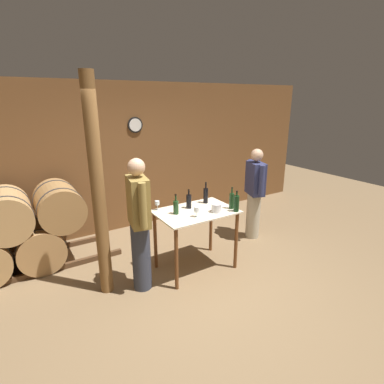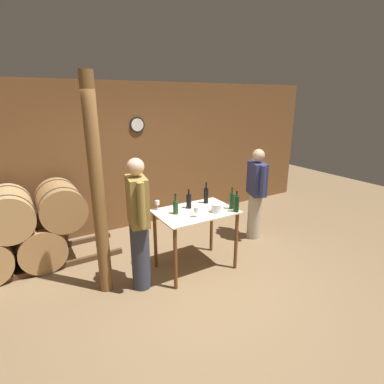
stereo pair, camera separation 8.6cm
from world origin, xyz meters
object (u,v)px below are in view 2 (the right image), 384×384
(wine_glass_near_center, at_px, (196,210))
(wine_glass_near_left, at_px, (157,203))
(wine_bottle_right, at_px, (236,203))
(ice_bucket, at_px, (216,208))
(wine_bottle_far_left, at_px, (176,207))
(wine_bottle_far_right, at_px, (232,201))
(person_visitor_with_scarf, at_px, (256,193))
(person_host, at_px, (139,223))
(wine_bottle_center, at_px, (206,195))
(wine_bottle_left, at_px, (189,201))
(wooden_post, at_px, (97,191))

(wine_glass_near_center, bearing_deg, wine_glass_near_left, 122.73)
(wine_bottle_right, bearing_deg, ice_bucket, 153.11)
(wine_bottle_far_left, distance_m, wine_glass_near_left, 0.31)
(wine_bottle_far_right, bearing_deg, wine_glass_near_left, 151.06)
(person_visitor_with_scarf, bearing_deg, wine_bottle_far_right, -150.94)
(wine_bottle_far_left, bearing_deg, ice_bucket, -24.46)
(wine_bottle_far_left, distance_m, wine_bottle_far_right, 0.81)
(person_host, bearing_deg, person_visitor_with_scarf, 9.39)
(wine_bottle_far_left, height_order, person_visitor_with_scarf, person_visitor_with_scarf)
(wine_bottle_far_left, relative_size, wine_bottle_center, 0.86)
(wine_bottle_left, bearing_deg, ice_bucket, -54.04)
(wine_bottle_far_left, xyz_separation_m, wine_bottle_far_right, (0.77, -0.23, 0.02))
(wine_bottle_far_left, height_order, ice_bucket, wine_bottle_far_left)
(wine_bottle_left, height_order, wine_bottle_far_right, wine_bottle_far_right)
(wine_glass_near_left, height_order, person_visitor_with_scarf, person_visitor_with_scarf)
(wine_bottle_center, bearing_deg, wine_bottle_far_left, -165.23)
(wine_glass_near_left, bearing_deg, wine_bottle_far_right, -28.94)
(wine_bottle_center, bearing_deg, ice_bucket, -102.69)
(wine_glass_near_left, bearing_deg, wine_glass_near_center, -57.27)
(wine_bottle_right, bearing_deg, wine_bottle_left, 136.91)
(wine_bottle_right, height_order, wine_bottle_far_right, wine_bottle_far_right)
(wine_bottle_far_left, xyz_separation_m, wine_bottle_center, (0.60, 0.16, 0.02))
(person_host, bearing_deg, wine_bottle_left, 12.72)
(wine_glass_near_center, height_order, person_host, person_host)
(wine_bottle_left, distance_m, person_visitor_with_scarf, 1.48)
(wine_glass_near_center, bearing_deg, wine_bottle_right, -11.91)
(wooden_post, distance_m, wine_bottle_center, 1.62)
(wine_bottle_left, bearing_deg, wooden_post, -179.98)
(wine_bottle_left, distance_m, wine_bottle_right, 0.67)
(wine_bottle_center, relative_size, person_visitor_with_scarf, 0.20)
(wine_bottle_right, bearing_deg, wine_bottle_far_right, 83.43)
(wine_bottle_far_right, bearing_deg, person_visitor_with_scarf, 29.06)
(wooden_post, xyz_separation_m, ice_bucket, (1.50, -0.33, -0.39))
(wine_glass_near_center, distance_m, ice_bucket, 0.33)
(wine_bottle_far_right, bearing_deg, wooden_post, 169.19)
(ice_bucket, bearing_deg, person_host, 172.30)
(ice_bucket, bearing_deg, wine_glass_near_left, 142.38)
(wooden_post, height_order, wine_bottle_left, wooden_post)
(ice_bucket, height_order, person_host, person_host)
(wooden_post, distance_m, wine_bottle_right, 1.84)
(wine_bottle_far_right, xyz_separation_m, person_host, (-1.34, 0.15, -0.10))
(wine_glass_near_center, bearing_deg, wine_bottle_left, 75.61)
(wooden_post, xyz_separation_m, wine_bottle_center, (1.58, 0.06, -0.33))
(wine_bottle_far_right, height_order, person_host, person_host)
(wooden_post, distance_m, person_visitor_with_scarf, 2.76)
(wine_bottle_far_left, relative_size, person_host, 0.16)
(wine_bottle_left, distance_m, wine_bottle_center, 0.33)
(person_host, bearing_deg, wine_bottle_far_left, 8.64)
(wine_bottle_far_left, distance_m, wine_bottle_left, 0.29)
(wine_bottle_far_left, xyz_separation_m, wine_glass_near_center, (0.18, -0.24, -0.00))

